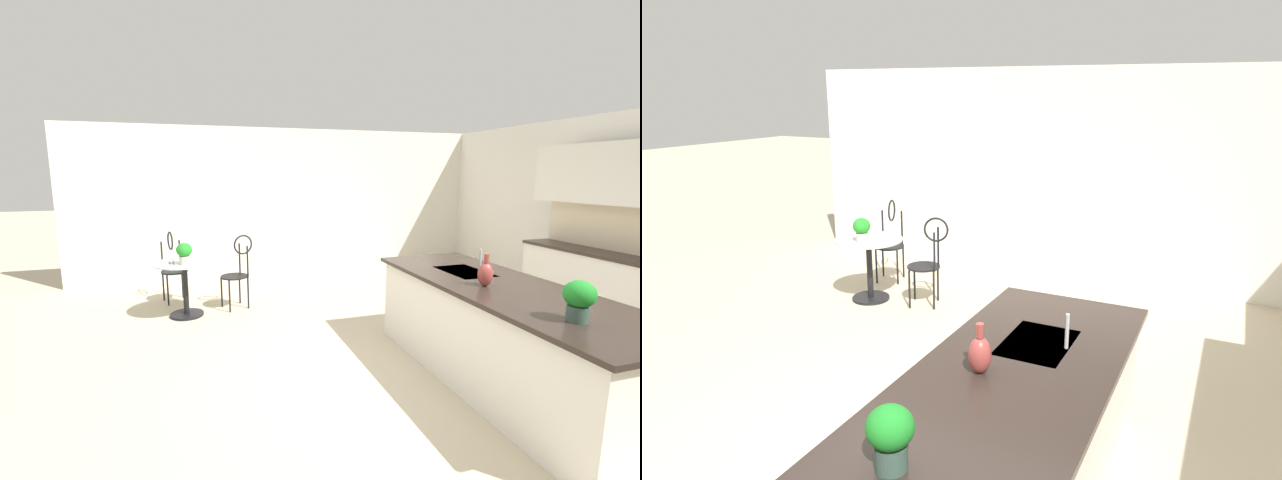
{
  "view_description": "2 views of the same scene",
  "coord_description": "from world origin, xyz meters",
  "views": [
    {
      "loc": [
        3.1,
        -1.71,
        1.91
      ],
      "look_at": [
        -0.94,
        -0.48,
        1.2
      ],
      "focal_mm": 22.47,
      "sensor_mm": 36.0,
      "label": 1
    },
    {
      "loc": [
        2.8,
        1.84,
        2.43
      ],
      "look_at": [
        -1.38,
        -0.23,
        1.17
      ],
      "focal_mm": 31.62,
      "sensor_mm": 36.0,
      "label": 2
    }
  ],
  "objects": [
    {
      "name": "chair_near_window",
      "position": [
        -3.1,
        -2.11,
        0.57
      ],
      "size": [
        0.52,
        0.47,
        1.04
      ],
      "color": "black",
      "rests_on": "ground"
    },
    {
      "name": "potted_plant_on_table",
      "position": [
        -2.23,
        -1.91,
        0.9
      ],
      "size": [
        0.2,
        0.2,
        0.28
      ],
      "color": "beige",
      "rests_on": "bistro_table"
    },
    {
      "name": "ground_plane",
      "position": [
        0.0,
        0.0,
        0.0
      ],
      "size": [
        40.0,
        40.0,
        0.0
      ],
      "primitive_type": "plane",
      "color": "beige"
    },
    {
      "name": "kitchen_island",
      "position": [
        0.3,
        0.85,
        0.46
      ],
      "size": [
        2.8,
        1.06,
        0.92
      ],
      "color": "white",
      "rests_on": "ground"
    },
    {
      "name": "chair_by_island",
      "position": [
        -2.52,
        -1.21,
        0.57
      ],
      "size": [
        0.48,
        0.52,
        1.04
      ],
      "color": "black",
      "rests_on": "ground"
    },
    {
      "name": "bistro_table",
      "position": [
        -2.37,
        -1.92,
        0.45
      ],
      "size": [
        0.8,
        0.8,
        0.74
      ],
      "color": "black",
      "rests_on": "ground"
    },
    {
      "name": "wall_left_window",
      "position": [
        -4.26,
        0.0,
        1.35
      ],
      "size": [
        0.12,
        7.8,
        2.7
      ],
      "primitive_type": "cube",
      "color": "silver",
      "rests_on": "ground"
    },
    {
      "name": "sink_faucet",
      "position": [
        -0.25,
        1.03,
        1.03
      ],
      "size": [
        0.02,
        0.02,
        0.22
      ],
      "primitive_type": "cylinder",
      "color": "#B2B5BA",
      "rests_on": "kitchen_island"
    },
    {
      "name": "potted_plant_counter_far",
      "position": [
        1.15,
        0.7,
        1.08
      ],
      "size": [
        0.2,
        0.2,
        0.28
      ],
      "color": "#385147",
      "rests_on": "kitchen_island"
    },
    {
      "name": "vase_on_counter",
      "position": [
        0.25,
        0.69,
        1.03
      ],
      "size": [
        0.13,
        0.13,
        0.29
      ],
      "color": "#993D38",
      "rests_on": "kitchen_island"
    }
  ]
}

